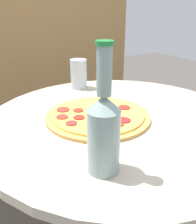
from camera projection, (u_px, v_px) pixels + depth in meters
The scene contains 5 objects.
table at pixel (116, 174), 0.89m from camera, with size 0.86×0.86×0.76m.
fence_panel at pixel (31, 36), 1.45m from camera, with size 1.33×0.04×1.86m.
pizza at pixel (98, 116), 0.80m from camera, with size 0.33×0.33×0.02m.
beer_bottle at pixel (104, 129), 0.51m from camera, with size 0.07×0.07×0.28m.
drinking_glass at pixel (79, 74), 1.06m from camera, with size 0.07×0.07×0.12m.
Camera 1 is at (-0.43, -0.59, 1.10)m, focal length 40.00 mm.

